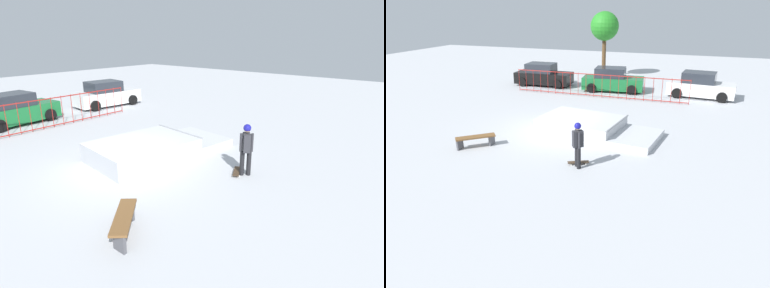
% 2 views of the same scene
% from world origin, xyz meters
% --- Properties ---
extents(ground_plane, '(60.00, 60.00, 0.00)m').
position_xyz_m(ground_plane, '(0.00, 0.00, 0.00)').
color(ground_plane, '#B7BABF').
extents(skate_ramp, '(5.69, 3.27, 0.74)m').
position_xyz_m(skate_ramp, '(1.69, 0.21, 0.32)').
color(skate_ramp, silver).
rests_on(skate_ramp, ground).
extents(skater, '(0.43, 0.41, 1.73)m').
position_xyz_m(skater, '(2.37, -3.41, 1.01)').
color(skater, black).
rests_on(skater, ground).
extents(skateboard, '(0.80, 0.54, 0.09)m').
position_xyz_m(skateboard, '(2.30, -3.14, 0.08)').
color(skateboard, '#3F2D1E').
rests_on(skateboard, ground).
extents(perimeter_fence, '(11.33, 0.14, 1.50)m').
position_xyz_m(perimeter_fence, '(0.00, 6.92, 0.77)').
color(perimeter_fence, maroon).
rests_on(perimeter_fence, ground).
extents(park_bench, '(1.46, 1.36, 0.48)m').
position_xyz_m(park_bench, '(-2.31, -3.00, 0.36)').
color(park_bench, brown).
rests_on(park_bench, ground).
extents(parked_car_green, '(4.27, 2.31, 1.60)m').
position_xyz_m(parked_car_green, '(0.42, 8.98, 0.72)').
color(parked_car_green, '#196B33').
rests_on(parked_car_green, ground).
extents(parked_car_white, '(4.24, 2.23, 1.60)m').
position_xyz_m(parked_car_white, '(6.18, 9.16, 0.72)').
color(parked_car_white, white).
rests_on(parked_car_white, ground).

